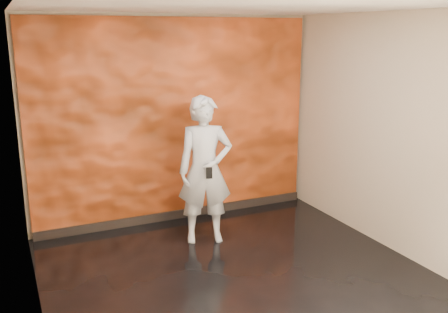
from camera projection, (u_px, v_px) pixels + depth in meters
The scene contains 5 objects.
room at pixel (240, 151), 5.03m from camera, with size 4.02×4.02×2.81m.
feature_wall at pixel (176, 122), 6.76m from camera, with size 3.90×0.06×2.75m, color orange.
baseboard at pixel (179, 214), 7.05m from camera, with size 3.90×0.04×0.12m, color black.
man at pixel (205, 170), 6.11m from camera, with size 0.67×0.44×1.83m, color #A2A8B2.
phone at pixel (209, 173), 5.88m from camera, with size 0.07×0.01×0.14m, color black.
Camera 1 is at (-2.19, -4.38, 2.57)m, focal length 40.00 mm.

